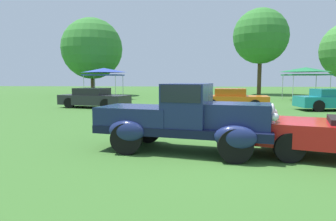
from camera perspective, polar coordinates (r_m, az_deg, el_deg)
The scene contains 9 objects.
ground_plane at distance 7.35m, azimuth 8.24°, elevation -8.41°, with size 120.00×120.00×0.00m, color #386628.
feature_pickup_truck at distance 7.60m, azimuth 3.11°, elevation -1.22°, with size 4.54×2.54×1.70m.
show_car_charcoal at distance 19.42m, azimuth -13.75°, elevation 2.27°, with size 4.58×2.76×1.22m.
show_car_orange at distance 18.36m, azimuth 11.97°, elevation 2.10°, with size 4.18×2.18×1.22m.
show_car_teal at distance 19.67m, azimuth 28.38°, elevation 1.76°, with size 4.03×2.01×1.22m.
canopy_tent_left_field at distance 27.30m, azimuth -11.90°, elevation 7.19°, with size 3.00×3.00×2.71m.
canopy_tent_center_field at distance 27.27m, azimuth 24.38°, elevation 6.79°, with size 3.09×3.09×2.71m.
treeline_far_left at distance 33.72m, azimuth -14.04°, elevation 11.16°, with size 6.37×6.37×8.11m.
treeline_mid_left at distance 35.98m, azimuth 16.95°, elevation 13.14°, with size 6.04×6.04×9.45m.
Camera 1 is at (-0.45, -7.10, 1.83)m, focal length 32.56 mm.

